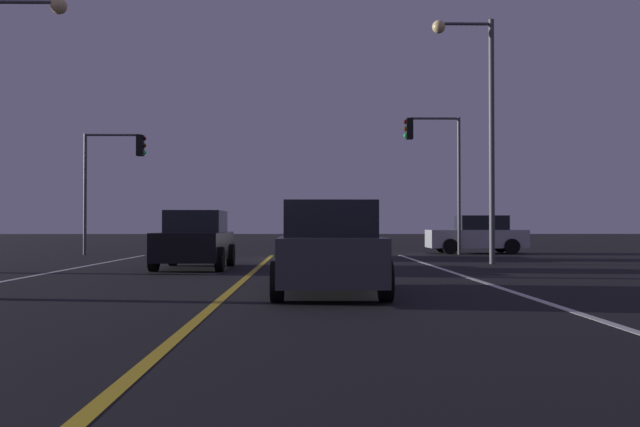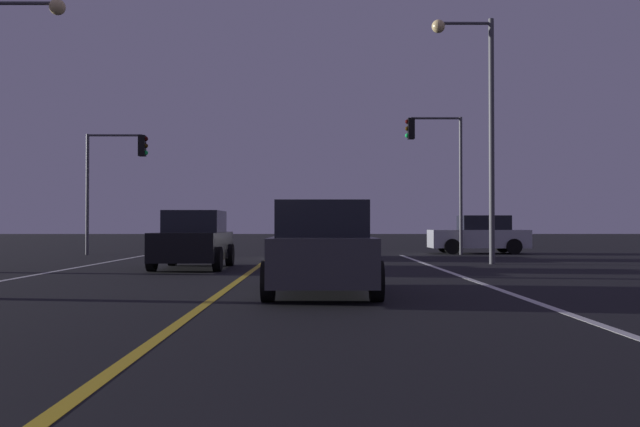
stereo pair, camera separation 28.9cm
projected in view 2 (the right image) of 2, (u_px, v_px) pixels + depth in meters
lane_edge_right at (537, 303)px, 11.14m from camera, size 0.16×35.56×0.01m
lane_center_divider at (207, 303)px, 11.10m from camera, size 0.16×35.56×0.01m
car_ahead_far at (313, 237)px, 26.29m from camera, size 2.02×4.30×1.70m
car_oncoming at (194, 240)px, 20.15m from camera, size 2.02×4.30×1.70m
car_lead_same_lane at (322, 249)px, 12.64m from camera, size 2.02×4.30×1.70m
car_crossing_side at (479, 235)px, 30.61m from camera, size 4.30×2.02×1.70m
traffic_light_near_right at (436, 154)px, 29.50m from camera, size 2.47×0.36×5.94m
traffic_light_near_left at (117, 165)px, 29.40m from camera, size 2.67×0.36×5.19m
street_lamp_right_far at (478, 108)px, 22.38m from camera, size 2.04×0.44×8.05m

